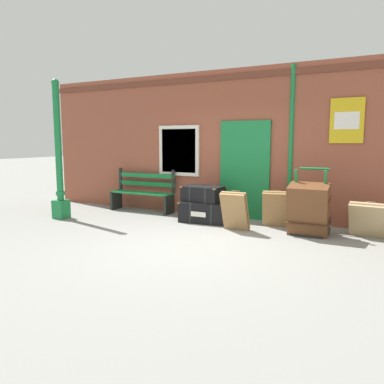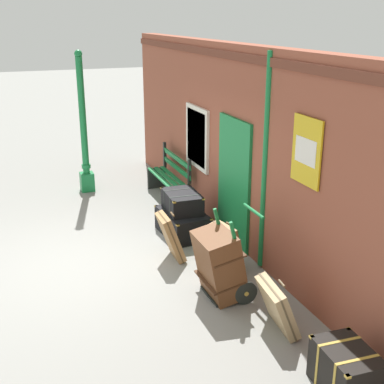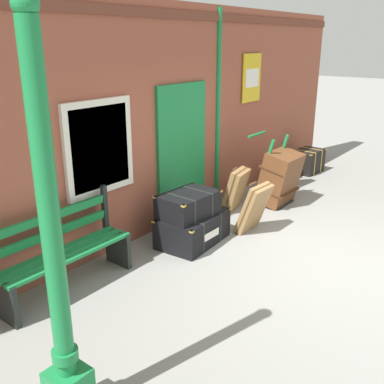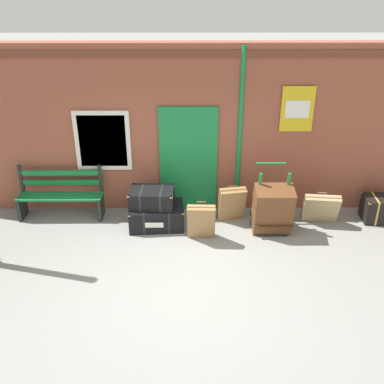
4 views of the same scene
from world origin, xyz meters
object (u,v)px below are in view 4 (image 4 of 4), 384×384
(suitcase_brown, at_px, (201,222))
(suitcase_tan, at_px, (321,208))
(steamer_trunk_middle, at_px, (152,198))
(suitcase_umber, at_px, (232,204))
(steamer_trunk_base, at_px, (156,216))
(platform_bench, at_px, (61,195))
(corner_trunk, at_px, (381,209))
(large_brown_trunk, at_px, (273,209))
(porters_trolley, at_px, (270,214))

(suitcase_brown, bearing_deg, suitcase_tan, 14.36)
(steamer_trunk_middle, distance_m, suitcase_brown, 1.05)
(suitcase_brown, distance_m, suitcase_umber, 0.91)
(steamer_trunk_base, bearing_deg, platform_bench, 167.78)
(steamer_trunk_base, xyz_separation_m, suitcase_tan, (3.08, 0.09, 0.10))
(suitcase_umber, xyz_separation_m, corner_trunk, (2.86, -0.01, -0.11))
(steamer_trunk_middle, relative_size, suitcase_umber, 1.16)
(steamer_trunk_base, distance_m, suitcase_tan, 3.08)
(steamer_trunk_middle, xyz_separation_m, large_brown_trunk, (2.18, -0.26, -0.11))
(steamer_trunk_base, distance_m, porters_trolley, 2.11)
(large_brown_trunk, distance_m, suitcase_umber, 0.83)
(platform_bench, height_order, steamer_trunk_middle, platform_bench)
(steamer_trunk_middle, distance_m, porters_trolley, 2.20)
(suitcase_brown, bearing_deg, corner_trunk, 11.11)
(steamer_trunk_base, bearing_deg, porters_trolley, -1.77)
(steamer_trunk_middle, bearing_deg, suitcase_tan, 1.21)
(steamer_trunk_base, relative_size, suitcase_umber, 1.46)
(corner_trunk, bearing_deg, steamer_trunk_base, -177.51)
(porters_trolley, bearing_deg, platform_bench, 173.28)
(steamer_trunk_base, relative_size, porters_trolley, 0.89)
(large_brown_trunk, bearing_deg, steamer_trunk_base, 173.42)
(porters_trolley, bearing_deg, suitcase_umber, 159.48)
(corner_trunk, bearing_deg, steamer_trunk_middle, -177.81)
(large_brown_trunk, relative_size, suitcase_umber, 1.32)
(suitcase_brown, xyz_separation_m, suitcase_umber, (0.59, 0.69, -0.02))
(steamer_trunk_base, xyz_separation_m, suitcase_brown, (0.82, -0.49, 0.16))
(steamer_trunk_middle, height_order, suitcase_umber, steamer_trunk_middle)
(corner_trunk, bearing_deg, suitcase_umber, 179.83)
(suitcase_tan, bearing_deg, steamer_trunk_middle, -178.79)
(platform_bench, distance_m, porters_trolley, 3.99)
(platform_bench, relative_size, large_brown_trunk, 1.68)
(steamer_trunk_base, xyz_separation_m, porters_trolley, (2.11, -0.07, 0.06))
(porters_trolley, distance_m, suitcase_umber, 0.75)
(suitcase_umber, bearing_deg, steamer_trunk_base, -172.16)
(suitcase_umber, bearing_deg, porters_trolley, -20.52)
(platform_bench, distance_m, suitcase_brown, 2.82)
(large_brown_trunk, distance_m, suitcase_brown, 1.31)
(porters_trolley, bearing_deg, suitcase_brown, -161.65)
(steamer_trunk_base, height_order, steamer_trunk_middle, steamer_trunk_middle)
(suitcase_brown, distance_m, corner_trunk, 3.52)
(platform_bench, bearing_deg, porters_trolley, -6.72)
(suitcase_umber, bearing_deg, steamer_trunk_middle, -173.30)
(porters_trolley, distance_m, suitcase_tan, 0.99)
(steamer_trunk_base, bearing_deg, steamer_trunk_middle, 164.35)
(platform_bench, height_order, suitcase_tan, platform_bench)
(suitcase_tan, bearing_deg, porters_trolley, -171.13)
(steamer_trunk_base, bearing_deg, corner_trunk, 2.49)
(large_brown_trunk, xyz_separation_m, suitcase_tan, (0.97, 0.33, -0.16))
(steamer_trunk_middle, xyz_separation_m, suitcase_brown, (0.89, -0.51, -0.21))
(steamer_trunk_base, xyz_separation_m, steamer_trunk_middle, (-0.07, 0.02, 0.37))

